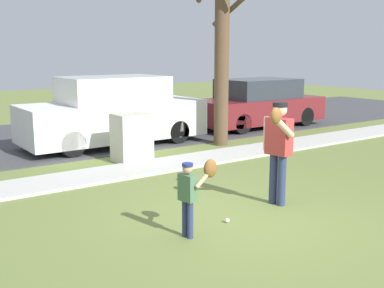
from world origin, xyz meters
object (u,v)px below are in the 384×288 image
(utility_cabinet, at_px, (132,138))
(parked_suv_maroon, at_px, (258,104))
(person_adult, at_px, (278,142))
(baseball, at_px, (227,220))
(person_child, at_px, (193,187))
(parked_van_white, at_px, (114,113))
(street_tree_near, at_px, (222,32))

(utility_cabinet, distance_m, parked_suv_maroon, 6.39)
(person_adult, height_order, utility_cabinet, person_adult)
(utility_cabinet, bearing_deg, baseball, -99.98)
(baseball, distance_m, parked_suv_maroon, 9.55)
(baseball, height_order, utility_cabinet, utility_cabinet)
(person_child, bearing_deg, baseball, 2.21)
(parked_van_white, bearing_deg, baseball, 78.43)
(baseball, bearing_deg, utility_cabinet, 80.02)
(parked_van_white, xyz_separation_m, parked_suv_maroon, (5.47, 0.07, -0.11))
(person_adult, bearing_deg, street_tree_near, -127.64)
(utility_cabinet, distance_m, street_tree_near, 3.91)
(person_child, bearing_deg, parked_suv_maroon, 32.89)
(person_adult, distance_m, parked_suv_maroon, 8.54)
(person_adult, relative_size, utility_cabinet, 1.53)
(person_child, distance_m, parked_suv_maroon, 10.16)
(utility_cabinet, relative_size, parked_suv_maroon, 0.24)
(parked_suv_maroon, bearing_deg, person_adult, 49.13)
(street_tree_near, bearing_deg, parked_van_white, 145.28)
(parked_van_white, bearing_deg, person_child, 72.73)
(person_child, bearing_deg, street_tree_near, 38.93)
(person_adult, xyz_separation_m, parked_suv_maroon, (5.59, 6.46, -0.30))
(person_adult, distance_m, parked_van_white, 6.39)
(person_child, height_order, parked_suv_maroon, parked_suv_maroon)
(utility_cabinet, xyz_separation_m, parked_van_white, (0.55, 2.06, 0.33))
(parked_van_white, bearing_deg, parked_suv_maroon, -179.22)
(parked_van_white, bearing_deg, street_tree_near, 145.28)
(utility_cabinet, xyz_separation_m, street_tree_near, (2.99, 0.37, 2.49))
(baseball, distance_m, utility_cabinet, 4.61)
(utility_cabinet, distance_m, parked_van_white, 2.16)
(person_child, height_order, utility_cabinet, utility_cabinet)
(person_adult, xyz_separation_m, person_child, (-1.97, -0.33, -0.37))
(street_tree_near, bearing_deg, person_adult, -118.60)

